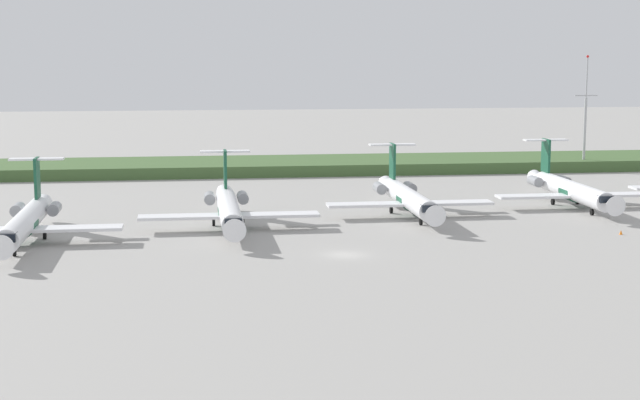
% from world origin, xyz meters
% --- Properties ---
extents(ground_plane, '(500.00, 500.00, 0.00)m').
position_xyz_m(ground_plane, '(0.00, 30.00, 0.00)').
color(ground_plane, '#9E9B96').
extents(grass_berm, '(320.00, 20.00, 2.08)m').
position_xyz_m(grass_berm, '(0.00, 78.69, 1.04)').
color(grass_berm, '#426033').
rests_on(grass_berm, ground).
extents(regional_jet_second, '(22.81, 31.00, 9.00)m').
position_xyz_m(regional_jet_second, '(-36.36, 12.12, 2.54)').
color(regional_jet_second, white).
rests_on(regional_jet_second, ground).
extents(regional_jet_third, '(22.81, 31.00, 9.00)m').
position_xyz_m(regional_jet_third, '(-12.13, 18.75, 2.54)').
color(regional_jet_third, white).
rests_on(regional_jet_third, ground).
extents(regional_jet_fourth, '(22.81, 31.00, 9.00)m').
position_xyz_m(regional_jet_fourth, '(12.75, 25.56, 2.54)').
color(regional_jet_fourth, white).
rests_on(regional_jet_fourth, ground).
extents(regional_jet_fifth, '(22.81, 31.00, 9.00)m').
position_xyz_m(regional_jet_fifth, '(38.00, 30.08, 2.54)').
color(regional_jet_fifth, white).
rests_on(regional_jet_fifth, ground).
extents(antenna_mast, '(4.40, 0.50, 21.76)m').
position_xyz_m(antenna_mast, '(57.42, 72.28, 9.05)').
color(antenna_mast, '#B2B2B7').
rests_on(antenna_mast, ground).
extents(safety_cone_front_marker, '(0.44, 0.44, 0.55)m').
position_xyz_m(safety_cone_front_marker, '(35.73, 7.72, 0.28)').
color(safety_cone_front_marker, orange).
rests_on(safety_cone_front_marker, ground).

